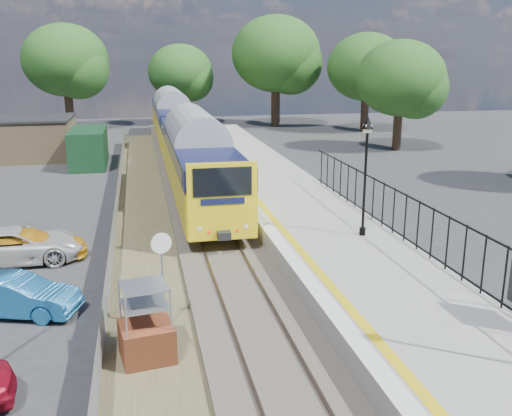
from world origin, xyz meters
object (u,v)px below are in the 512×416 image
object	(u,v)px
brick_plinth	(146,324)
car_blue	(16,296)
victorian_lamp_north	(367,148)
car_yellow	(29,245)
car_white	(17,246)
speed_sign	(162,265)
train	(181,131)

from	to	relation	value
brick_plinth	car_blue	xyz separation A→B (m)	(-3.81, 3.48, -0.39)
victorian_lamp_north	car_yellow	world-z (taller)	victorian_lamp_north
car_blue	car_white	bearing A→B (deg)	27.52
speed_sign	car_yellow	bearing A→B (deg)	109.44
speed_sign	car_white	bearing A→B (deg)	112.16
brick_plinth	car_yellow	distance (m)	9.41
train	car_white	bearing A→B (deg)	-111.75
car_blue	victorian_lamp_north	bearing A→B (deg)	-59.70
brick_plinth	car_white	world-z (taller)	brick_plinth
brick_plinth	car_blue	size ratio (longest dim) A/B	0.56
victorian_lamp_north	speed_sign	size ratio (longest dim) A/B	1.56
car_white	train	bearing A→B (deg)	-25.91
brick_plinth	car_white	size ratio (longest dim) A/B	0.43
victorian_lamp_north	car_white	world-z (taller)	victorian_lamp_north
brick_plinth	car_white	distance (m)	9.53
train	car_white	xyz separation A→B (m)	(-7.72, -19.35, -1.67)
train	car_yellow	xyz separation A→B (m)	(-7.30, -19.26, -1.73)
train	car_blue	xyz separation A→B (m)	(-6.88, -24.17, -1.72)
victorian_lamp_north	car_blue	bearing A→B (deg)	-167.30
victorian_lamp_north	car_white	xyz separation A→B (m)	(-13.02, 2.08, -3.63)
victorian_lamp_north	speed_sign	world-z (taller)	victorian_lamp_north
car_yellow	car_white	distance (m)	0.44
speed_sign	car_white	size ratio (longest dim) A/B	0.61
victorian_lamp_north	car_yellow	bearing A→B (deg)	170.21
brick_plinth	car_blue	bearing A→B (deg)	137.56
speed_sign	brick_plinth	bearing A→B (deg)	-124.33
victorian_lamp_north	car_white	distance (m)	13.68
car_yellow	car_white	bearing A→B (deg)	94.71
car_yellow	car_white	xyz separation A→B (m)	(-0.43, -0.09, 0.06)
car_yellow	train	bearing A→B (deg)	-28.59
train	car_blue	distance (m)	25.19
car_blue	train	bearing A→B (deg)	1.72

